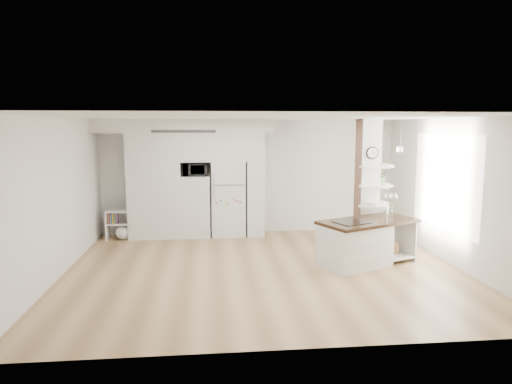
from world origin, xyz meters
TOP-DOWN VIEW (x-y plane):
  - floor at (0.00, 0.00)m, footprint 7.00×6.00m
  - room at (0.00, 0.00)m, footprint 7.04×6.04m
  - cabinet_wall at (-1.45, 2.67)m, footprint 4.00×0.71m
  - refrigerator at (-0.53, 2.68)m, footprint 0.78×0.69m
  - column at (2.38, 1.13)m, footprint 0.69×0.90m
  - window at (3.48, 0.30)m, footprint 0.00×2.40m
  - pendant_light at (1.70, 0.15)m, footprint 0.12×0.12m
  - kitchen_island at (1.78, 0.07)m, footprint 2.04×1.55m
  - bookshelf at (-2.97, 2.50)m, footprint 0.58×0.34m
  - floor_plant_a at (3.00, 1.47)m, footprint 0.31×0.29m
  - floor_plant_b at (1.96, 0.84)m, footprint 0.37×0.37m
  - microwave at (-1.27, 2.62)m, footprint 0.54×0.37m
  - shelf_plant at (2.63, 1.30)m, footprint 0.27×0.23m
  - decor_bowl at (2.30, 0.90)m, footprint 0.22×0.22m

SIDE VIEW (x-z plane):
  - floor at x=0.00m, z-range -0.01..0.01m
  - floor_plant_a at x=3.00m, z-range 0.00..0.45m
  - floor_plant_b at x=1.96m, z-range 0.00..0.53m
  - bookshelf at x=-2.97m, z-range -0.04..0.63m
  - kitchen_island at x=1.78m, z-range -0.26..1.14m
  - refrigerator at x=-0.53m, z-range 0.00..1.75m
  - decor_bowl at x=2.30m, z-range 0.98..1.03m
  - column at x=2.38m, z-range 0.00..2.70m
  - window at x=3.48m, z-range 0.30..2.70m
  - cabinet_wall at x=-1.45m, z-range 0.16..2.86m
  - shelf_plant at x=2.63m, z-range 1.38..1.67m
  - microwave at x=-1.27m, z-range 1.42..1.72m
  - room at x=0.00m, z-range 0.50..3.22m
  - pendant_light at x=1.70m, z-range 2.07..2.17m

